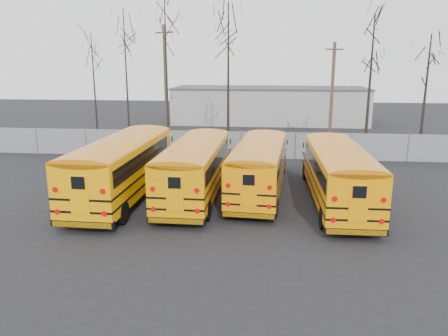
# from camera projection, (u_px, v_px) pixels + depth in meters

# --- Properties ---
(ground) EXTENTS (120.00, 120.00, 0.00)m
(ground) POSITION_uv_depth(u_px,v_px,m) (225.00, 211.00, 21.11)
(ground) COLOR black
(ground) RESTS_ON ground
(fence) EXTENTS (40.00, 0.04, 2.00)m
(fence) POSITION_uv_depth(u_px,v_px,m) (241.00, 145.00, 32.47)
(fence) COLOR gray
(fence) RESTS_ON ground
(distant_building) EXTENTS (22.00, 8.00, 4.00)m
(distant_building) POSITION_uv_depth(u_px,v_px,m) (269.00, 105.00, 51.36)
(distant_building) COLOR #A0A09C
(distant_building) RESTS_ON ground
(bus_a) EXTENTS (2.94, 11.80, 3.29)m
(bus_a) POSITION_uv_depth(u_px,v_px,m) (123.00, 162.00, 22.65)
(bus_a) COLOR black
(bus_a) RESTS_ON ground
(bus_b) EXTENTS (2.70, 11.04, 3.08)m
(bus_b) POSITION_uv_depth(u_px,v_px,m) (196.00, 164.00, 22.87)
(bus_b) COLOR black
(bus_b) RESTS_ON ground
(bus_c) EXTENTS (3.21, 10.71, 2.96)m
(bus_c) POSITION_uv_depth(u_px,v_px,m) (259.00, 163.00, 23.38)
(bus_c) COLOR black
(bus_c) RESTS_ON ground
(bus_d) EXTENTS (2.66, 10.90, 3.04)m
(bus_d) POSITION_uv_depth(u_px,v_px,m) (338.00, 170.00, 21.63)
(bus_d) COLOR black
(bus_d) RESTS_ON ground
(utility_pole_left) EXTENTS (1.74, 0.77, 10.17)m
(utility_pole_left) POSITION_uv_depth(u_px,v_px,m) (166.00, 82.00, 38.94)
(utility_pole_left) COLOR #4A3A2A
(utility_pole_left) RESTS_ON ground
(utility_pole_right) EXTENTS (1.46, 0.64, 8.53)m
(utility_pole_right) POSITION_uv_depth(u_px,v_px,m) (332.00, 95.00, 35.17)
(utility_pole_right) COLOR brown
(utility_pole_right) RESTS_ON ground
(tree_0) EXTENTS (0.26, 0.26, 9.43)m
(tree_0) POSITION_uv_depth(u_px,v_px,m) (95.00, 88.00, 38.53)
(tree_0) COLOR black
(tree_0) RESTS_ON ground
(tree_1) EXTENTS (0.26, 0.26, 11.10)m
(tree_1) POSITION_uv_depth(u_px,v_px,m) (127.00, 80.00, 34.95)
(tree_1) COLOR black
(tree_1) RESTS_ON ground
(tree_2) EXTENTS (0.26, 0.26, 11.70)m
(tree_2) POSITION_uv_depth(u_px,v_px,m) (167.00, 77.00, 34.29)
(tree_2) COLOR black
(tree_2) RESTS_ON ground
(tree_3) EXTENTS (0.26, 0.26, 11.54)m
(tree_3) POSITION_uv_depth(u_px,v_px,m) (228.00, 78.00, 35.19)
(tree_3) COLOR black
(tree_3) RESTS_ON ground
(tree_4) EXTENTS (0.26, 0.26, 10.42)m
(tree_4) POSITION_uv_depth(u_px,v_px,m) (370.00, 87.00, 32.14)
(tree_4) COLOR black
(tree_4) RESTS_ON ground
(tree_5) EXTENTS (0.26, 0.26, 9.01)m
(tree_5) POSITION_uv_depth(u_px,v_px,m) (425.00, 96.00, 32.89)
(tree_5) COLOR black
(tree_5) RESTS_ON ground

